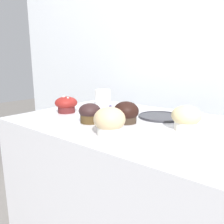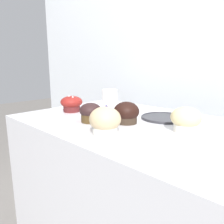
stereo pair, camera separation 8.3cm
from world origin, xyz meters
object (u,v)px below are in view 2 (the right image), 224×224
muffin_front_center (91,112)px  muffin_back_right (186,120)px  muffin_back_left (126,113)px  muffin_front_right (72,103)px  muffin_front_left (105,121)px  serving_plate (164,117)px  coffee_cup (110,97)px

muffin_front_center → muffin_back_right: (0.33, 0.14, 0.01)m
muffin_back_left → muffin_front_right: 0.33m
muffin_front_left → muffin_front_right: muffin_front_left is taller
muffin_front_left → serving_plate: bearing=85.6°
muffin_back_right → serving_plate: 0.19m
muffin_front_left → serving_plate: size_ratio=0.53×
muffin_back_right → muffin_front_left: muffin_front_left is taller
muffin_front_left → coffee_cup: bearing=133.0°
muffin_front_center → muffin_front_left: size_ratio=0.84×
muffin_front_right → serving_plate: size_ratio=0.55×
muffin_back_right → muffin_front_left: size_ratio=0.98×
muffin_back_right → serving_plate: size_ratio=0.52×
muffin_back_right → serving_plate: bearing=142.4°
muffin_back_left → coffee_cup: size_ratio=0.84×
muffin_back_right → muffin_front_left: (-0.17, -0.21, 0.00)m
muffin_front_center → coffee_cup: bearing=122.8°
muffin_front_center → muffin_back_left: (0.11, 0.09, 0.00)m
muffin_front_right → coffee_cup: bearing=85.8°
muffin_front_right → muffin_front_center: bearing=-16.5°
muffin_front_center → muffin_back_left: size_ratio=0.87×
muffin_front_right → muffin_back_left: bearing=3.9°
muffin_back_right → muffin_front_right: muffin_back_right is taller
muffin_front_right → serving_plate: muffin_front_right is taller
muffin_front_left → muffin_front_right: size_ratio=0.98×
muffin_front_center → muffin_front_left: 0.17m
muffin_back_left → muffin_front_left: 0.16m
muffin_front_center → muffin_front_right: muffin_front_right is taller
muffin_back_left → serving_plate: bearing=67.0°
coffee_cup → serving_plate: bearing=-8.8°
muffin_back_left → muffin_front_left: (0.04, -0.16, 0.01)m
muffin_front_left → muffin_front_right: (-0.37, 0.14, -0.01)m
muffin_front_center → serving_plate: muffin_front_center is taller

